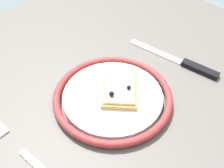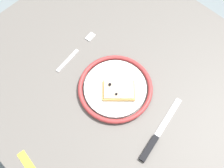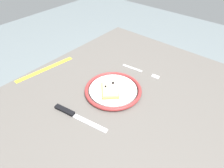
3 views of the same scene
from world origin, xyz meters
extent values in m
cube|color=#5B5651|center=(0.00, 0.00, 0.70)|extent=(1.08, 0.93, 0.04)
cylinder|color=#4C4742|center=(-0.48, -0.40, 0.34)|extent=(0.05, 0.05, 0.68)
cylinder|color=#4C4742|center=(0.48, -0.40, 0.34)|extent=(0.05, 0.05, 0.68)
cylinder|color=#4C4742|center=(-0.48, 0.40, 0.34)|extent=(0.05, 0.05, 0.68)
cylinder|color=white|center=(0.01, -0.05, 0.73)|extent=(0.21, 0.21, 0.02)
torus|color=maroon|center=(0.01, -0.05, 0.73)|extent=(0.25, 0.25, 0.02)
cube|color=tan|center=(0.03, -0.05, 0.74)|extent=(0.13, 0.13, 0.01)
cube|color=beige|center=(0.03, -0.05, 0.75)|extent=(0.11, 0.11, 0.01)
sphere|color=black|center=(0.00, -0.06, 0.75)|extent=(0.01, 0.01, 0.01)
sphere|color=black|center=(0.04, -0.07, 0.75)|extent=(0.01, 0.01, 0.01)
cube|color=silver|center=(0.21, 0.00, 0.72)|extent=(0.04, 0.15, 0.00)
cube|color=black|center=(0.23, -0.12, 0.72)|extent=(0.04, 0.09, 0.01)
cube|color=silver|center=(-0.19, -0.09, 0.72)|extent=(0.03, 0.11, 0.00)
cube|color=silver|center=(-0.20, 0.04, 0.72)|extent=(0.03, 0.04, 0.00)
cube|color=yellow|center=(0.11, -0.42, 0.72)|extent=(0.31, 0.06, 0.00)
camera|label=1|loc=(-0.24, -0.33, 1.14)|focal=42.31mm
camera|label=2|loc=(0.27, -0.33, 1.56)|focal=43.68mm
camera|label=3|loc=(0.51, 0.36, 1.30)|focal=31.10mm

